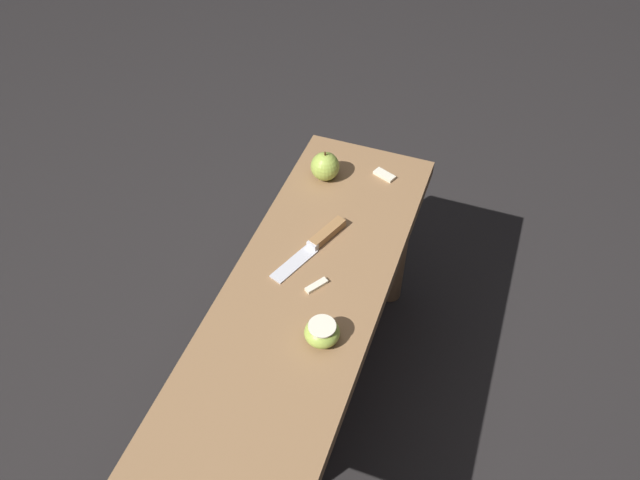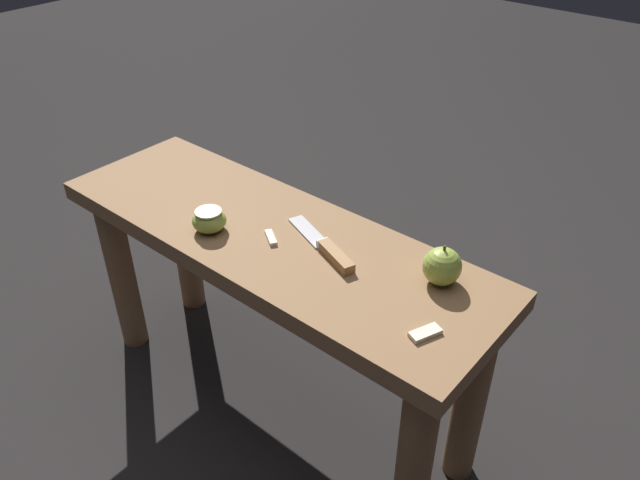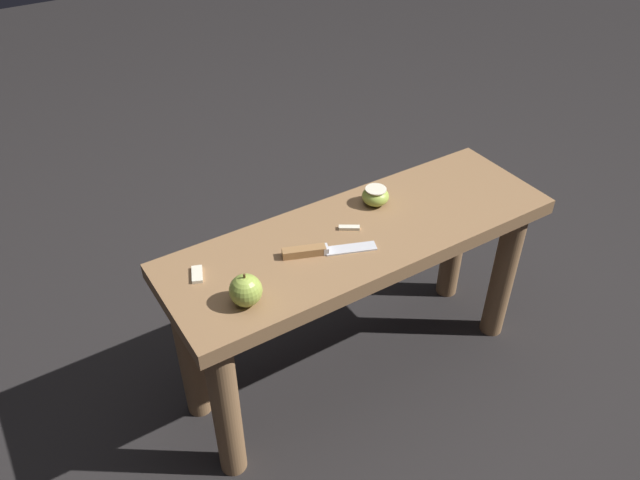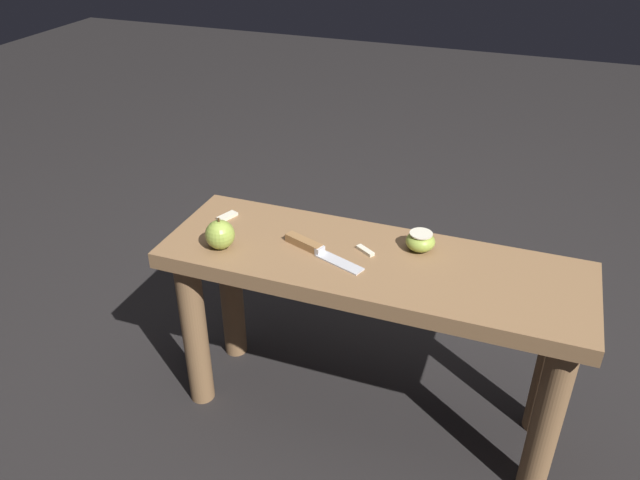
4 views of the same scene
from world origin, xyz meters
TOP-DOWN VIEW (x-y plane):
  - ground_plane at (0.00, 0.00)m, footprint 8.00×8.00m
  - wooden_bench at (0.00, 0.00)m, footprint 1.00×0.33m
  - knife at (-0.14, -0.02)m, footprint 0.22×0.11m
  - apple_whole at (-0.35, -0.08)m, footprint 0.07×0.07m
  - apple_cut at (0.10, 0.08)m, footprint 0.07×0.07m
  - apple_slice_near_knife at (-0.02, 0.02)m, footprint 0.05×0.04m
  - apple_slice_center at (-0.41, 0.06)m, footprint 0.04×0.06m

SIDE VIEW (x-z plane):
  - ground_plane at x=0.00m, z-range 0.00..0.00m
  - wooden_bench at x=0.00m, z-range 0.13..0.63m
  - apple_slice_near_knife at x=-0.02m, z-range 0.49..0.50m
  - apple_slice_center at x=-0.41m, z-range 0.49..0.50m
  - knife at x=-0.14m, z-range 0.49..0.51m
  - apple_cut at x=0.10m, z-range 0.50..0.54m
  - apple_whole at x=-0.35m, z-range 0.49..0.57m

